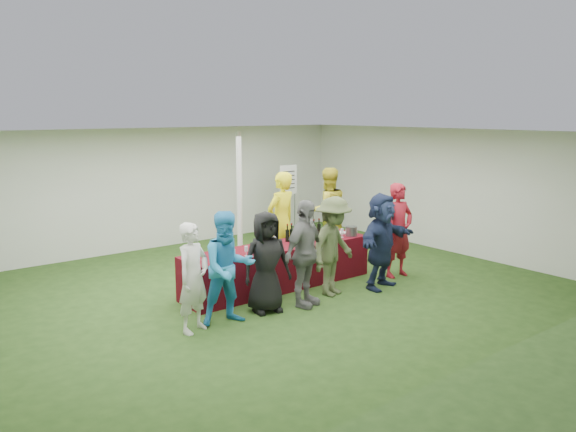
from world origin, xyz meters
TOP-DOWN VIEW (x-y plane):
  - ground at (0.00, 0.00)m, footprint 60.00×60.00m
  - tent at (0.50, 1.20)m, footprint 10.00×10.00m
  - serving_table at (0.48, -0.07)m, footprint 3.60×0.80m
  - wine_bottles at (1.18, 0.09)m, footprint 0.86×0.12m
  - wine_glasses at (-0.03, -0.34)m, footprint 2.71×0.16m
  - water_bottle at (0.47, 0.01)m, footprint 0.07×0.07m
  - bar_towel at (1.97, -0.02)m, footprint 0.25×0.18m
  - dump_bucket at (2.02, -0.29)m, footprint 0.22×0.22m
  - wine_list_sign at (2.92, 2.80)m, footprint 0.50×0.03m
  - staff_pourer at (1.18, 0.78)m, footprint 0.78×0.59m
  - staff_back at (2.76, 1.21)m, footprint 1.09×0.97m
  - customer_0 at (-1.68, -0.96)m, footprint 0.67×0.56m
  - customer_1 at (-1.13, -1.00)m, footprint 0.91×0.77m
  - customer_2 at (-0.41, -0.93)m, footprint 0.85×0.64m
  - customer_3 at (0.21, -1.11)m, footprint 1.08×0.71m
  - customer_4 at (0.94, -0.97)m, footprint 1.22×0.91m
  - customer_5 at (1.86, -1.20)m, footprint 1.63×0.84m
  - customer_6 at (2.63, -0.91)m, footprint 0.66×0.45m

SIDE VIEW (x-z plane):
  - ground at x=0.00m, z-range 0.00..0.00m
  - serving_table at x=0.48m, z-range 0.00..0.75m
  - bar_towel at x=1.97m, z-range 0.75..0.78m
  - customer_0 at x=-1.68m, z-range 0.00..1.56m
  - customer_2 at x=-0.41m, z-range 0.00..1.57m
  - customer_1 at x=-1.13m, z-range 0.00..1.66m
  - customer_4 at x=0.94m, z-range 0.00..1.67m
  - dump_bucket at x=2.02m, z-range 0.75..0.93m
  - customer_5 at x=1.86m, z-range 0.00..1.68m
  - water_bottle at x=0.47m, z-range 0.74..0.97m
  - customer_3 at x=0.21m, z-range 0.00..1.71m
  - wine_glasses at x=-0.03m, z-range 0.78..0.94m
  - wine_bottles at x=1.18m, z-range 0.71..1.03m
  - customer_6 at x=2.63m, z-range 0.00..1.76m
  - staff_back at x=2.76m, z-range 0.00..1.87m
  - staff_pourer at x=1.18m, z-range 0.00..1.92m
  - wine_list_sign at x=2.92m, z-range 0.42..2.22m
  - tent at x=0.50m, z-range -3.65..6.35m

